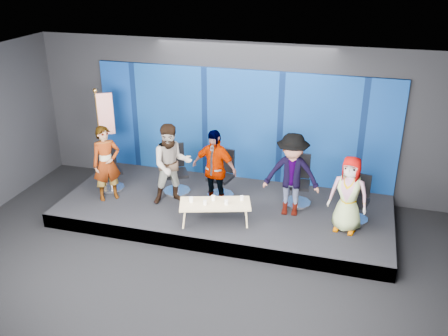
{
  "coord_description": "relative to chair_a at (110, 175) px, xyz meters",
  "views": [
    {
      "loc": [
        2.61,
        -6.65,
        5.32
      ],
      "look_at": [
        0.01,
        2.4,
        1.18
      ],
      "focal_mm": 40.0,
      "sensor_mm": 36.0,
      "label": 1
    }
  ],
  "objects": [
    {
      "name": "mug_e",
      "position": [
        3.22,
        -0.56,
        0.14
      ],
      "size": [
        0.08,
        0.08,
        0.09
      ],
      "primitive_type": "cylinder",
      "color": "white",
      "rests_on": "coffee_table"
    },
    {
      "name": "chair_d",
      "position": [
        4.2,
        0.44,
        0.02
      ],
      "size": [
        0.64,
        0.64,
        1.08
      ],
      "rotation": [
        0.0,
        0.0,
        0.06
      ],
      "color": "silver",
      "rests_on": "riser"
    },
    {
      "name": "mug_d",
      "position": [
        2.97,
        -0.82,
        0.14
      ],
      "size": [
        0.08,
        0.08,
        0.09
      ],
      "primitive_type": "cylinder",
      "color": "white",
      "rests_on": "coffee_table"
    },
    {
      "name": "panelist_d",
      "position": [
        4.12,
        -0.06,
        0.54
      ],
      "size": [
        1.17,
        0.72,
        1.75
      ],
      "primitive_type": "imported",
      "rotation": [
        0.0,
        0.0,
        0.06
      ],
      "color": "black",
      "rests_on": "riser"
    },
    {
      "name": "mug_c",
      "position": [
        2.67,
        -0.72,
        0.14
      ],
      "size": [
        0.08,
        0.08,
        0.1
      ],
      "primitive_type": "cylinder",
      "color": "white",
      "rests_on": "coffee_table"
    },
    {
      "name": "riser",
      "position": [
        2.71,
        -0.02,
        -0.49
      ],
      "size": [
        7.0,
        3.0,
        0.3
      ],
      "primitive_type": "cube",
      "color": "black",
      "rests_on": "ground"
    },
    {
      "name": "panelist_c",
      "position": [
        2.52,
        -0.17,
        0.52
      ],
      "size": [
        1.07,
        0.6,
        1.72
      ],
      "primitive_type": "imported",
      "rotation": [
        0.0,
        0.0,
        -0.19
      ],
      "color": "black",
      "rests_on": "riser"
    },
    {
      "name": "panelist_b",
      "position": [
        1.61,
        -0.23,
        0.55
      ],
      "size": [
        1.08,
        1.01,
        1.76
      ],
      "primitive_type": "imported",
      "rotation": [
        0.0,
        0.0,
        0.52
      ],
      "color": "black",
      "rests_on": "riser"
    },
    {
      "name": "chair_e",
      "position": [
        5.44,
        0.06,
        -0.03
      ],
      "size": [
        0.63,
        0.63,
        0.95
      ],
      "rotation": [
        0.0,
        0.0,
        -0.2
      ],
      "color": "silver",
      "rests_on": "riser"
    },
    {
      "name": "mug_b",
      "position": [
        2.57,
        -0.94,
        0.14
      ],
      "size": [
        0.07,
        0.07,
        0.09
      ],
      "primitive_type": "cylinder",
      "color": "white",
      "rests_on": "coffee_table"
    },
    {
      "name": "panelist_e",
      "position": [
        5.26,
        -0.41,
        0.43
      ],
      "size": [
        0.83,
        0.62,
        1.53
      ],
      "primitive_type": "imported",
      "rotation": [
        0.0,
        0.0,
        -0.2
      ],
      "color": "black",
      "rests_on": "riser"
    },
    {
      "name": "ground",
      "position": [
        2.71,
        -2.52,
        -0.64
      ],
      "size": [
        10.0,
        10.0,
        0.0
      ],
      "primitive_type": "plane",
      "color": "black",
      "rests_on": "ground"
    },
    {
      "name": "room_walls",
      "position": [
        2.71,
        -2.52,
        1.79
      ],
      "size": [
        10.02,
        8.02,
        3.51
      ],
      "color": "black",
      "rests_on": "ground"
    },
    {
      "name": "mug_a",
      "position": [
        2.27,
        -0.91,
        0.14
      ],
      "size": [
        0.09,
        0.09,
        0.1
      ],
      "primitive_type": "cylinder",
      "color": "white",
      "rests_on": "coffee_table"
    },
    {
      "name": "coffee_table",
      "position": [
        2.74,
        -0.82,
        0.06
      ],
      "size": [
        1.51,
        0.98,
        0.43
      ],
      "rotation": [
        0.0,
        0.0,
        0.31
      ],
      "color": "tan",
      "rests_on": "riser"
    },
    {
      "name": "panelist_a",
      "position": [
        0.21,
        -0.46,
        0.49
      ],
      "size": [
        0.71,
        0.7,
        1.66
      ],
      "primitive_type": "imported",
      "rotation": [
        0.0,
        0.0,
        0.74
      ],
      "color": "black",
      "rests_on": "riser"
    },
    {
      "name": "backdrop",
      "position": [
        2.71,
        1.43,
        0.96
      ],
      "size": [
        7.0,
        0.08,
        2.6
      ],
      "primitive_type": "cube",
      "color": "navy",
      "rests_on": "riser"
    },
    {
      "name": "flag_stand",
      "position": [
        -0.31,
        0.47,
        0.83
      ],
      "size": [
        0.48,
        0.33,
        2.2
      ],
      "rotation": [
        0.0,
        0.0,
        0.52
      ],
      "color": "black",
      "rests_on": "riser"
    },
    {
      "name": "chair_c",
      "position": [
        2.53,
        0.34,
        0.01
      ],
      "size": [
        0.7,
        0.7,
        1.06
      ],
      "rotation": [
        0.0,
        0.0,
        -0.19
      ],
      "color": "silver",
      "rests_on": "riser"
    },
    {
      "name": "chair_a",
      "position": [
        0.0,
        0.0,
        0.0
      ],
      "size": [
        0.82,
        0.82,
        1.02
      ],
      "rotation": [
        0.0,
        0.0,
        0.74
      ],
      "color": "silver",
      "rests_on": "riser"
    },
    {
      "name": "chair_b",
      "position": [
        1.5,
        0.26,
        0.02
      ],
      "size": [
        0.84,
        0.84,
        1.09
      ],
      "rotation": [
        0.0,
        0.0,
        0.52
      ],
      "color": "silver",
      "rests_on": "riser"
    }
  ]
}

